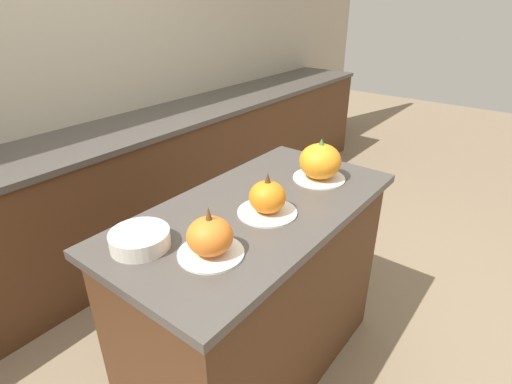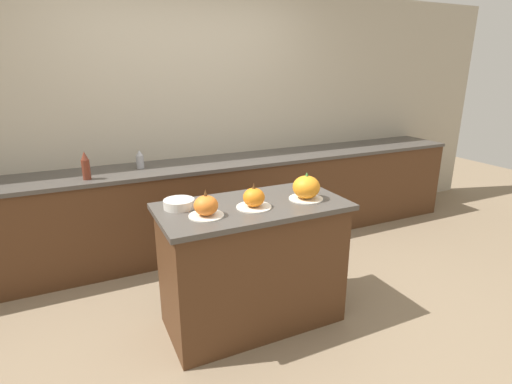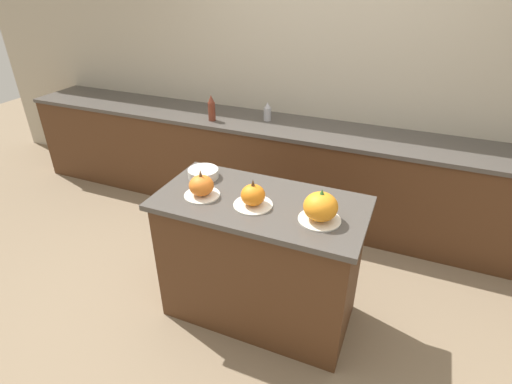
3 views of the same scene
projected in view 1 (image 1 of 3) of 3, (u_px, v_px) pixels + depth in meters
ground_plane at (257, 364)px, 1.98m from camera, size 12.00×12.00×0.00m
wall_back at (34, 69)px, 2.31m from camera, size 8.00×0.06×2.50m
kitchen_island at (257, 294)px, 1.77m from camera, size 1.26×0.64×0.89m
back_counter at (91, 208)px, 2.50m from camera, size 6.00×0.60×0.88m
pumpkin_cake_left at (210, 238)px, 1.26m from camera, size 0.22×0.22×0.17m
pumpkin_cake_center at (267, 199)px, 1.50m from camera, size 0.23×0.23×0.17m
pumpkin_cake_right at (320, 162)px, 1.77m from camera, size 0.23×0.23×0.19m
mixing_bowl at (140, 239)px, 1.31m from camera, size 0.20×0.20×0.06m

